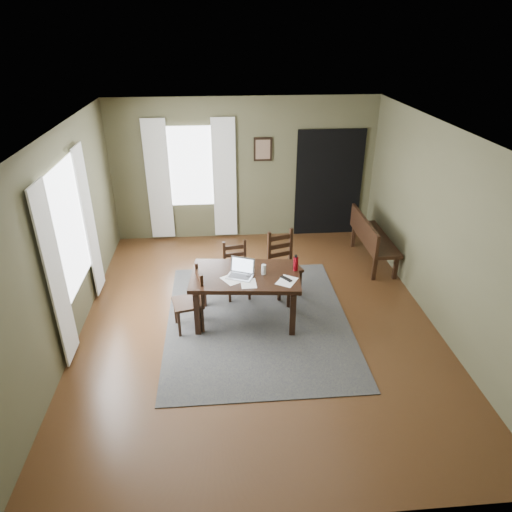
{
  "coord_description": "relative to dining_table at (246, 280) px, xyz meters",
  "views": [
    {
      "loc": [
        -0.48,
        -5.44,
        3.87
      ],
      "look_at": [
        0.0,
        0.3,
        0.9
      ],
      "focal_mm": 32.0,
      "sensor_mm": 36.0,
      "label": 1
    }
  ],
  "objects": [
    {
      "name": "paper_e",
      "position": [
        0.03,
        -0.26,
        0.09
      ],
      "size": [
        0.21,
        0.27,
        0.0
      ],
      "primitive_type": "cube",
      "rotation": [
        0.0,
        0.0,
        0.03
      ],
      "color": "white",
      "rests_on": "dining_table"
    },
    {
      "name": "room_shell",
      "position": [
        0.17,
        -0.04,
        1.14
      ],
      "size": [
        5.02,
        6.02,
        2.71
      ],
      "color": "#4E4D33",
      "rests_on": "ground"
    },
    {
      "name": "laptop",
      "position": [
        -0.06,
        -0.02,
        0.15
      ],
      "size": [
        0.42,
        0.38,
        0.23
      ],
      "rotation": [
        0.0,
        0.0,
        -0.39
      ],
      "color": "#B7B7BC",
      "rests_on": "dining_table"
    },
    {
      "name": "tv_remote",
      "position": [
        0.54,
        -0.19,
        0.1
      ],
      "size": [
        0.15,
        0.18,
        0.02
      ],
      "primitive_type": "cube",
      "rotation": [
        0.0,
        0.0,
        0.65
      ],
      "color": "black",
      "rests_on": "dining_table"
    },
    {
      "name": "curtain_left_far",
      "position": [
        -2.27,
        0.98,
        0.53
      ],
      "size": [
        0.03,
        0.48,
        2.3
      ],
      "color": "silver",
      "rests_on": "ground"
    },
    {
      "name": "ground",
      "position": [
        0.17,
        -0.04,
        -0.67
      ],
      "size": [
        5.0,
        6.0,
        0.01
      ],
      "color": "#492C16"
    },
    {
      "name": "framed_picture",
      "position": [
        0.52,
        2.93,
        1.08
      ],
      "size": [
        0.34,
        0.03,
        0.44
      ],
      "color": "black",
      "rests_on": "ground"
    },
    {
      "name": "curtain_back_right",
      "position": [
        -0.21,
        2.9,
        0.53
      ],
      "size": [
        0.44,
        0.03,
        2.3
      ],
      "color": "silver",
      "rests_on": "ground"
    },
    {
      "name": "window_back",
      "position": [
        -0.83,
        2.93,
        0.78
      ],
      "size": [
        1.0,
        0.01,
        1.5
      ],
      "color": "white",
      "rests_on": "ground"
    },
    {
      "name": "dining_table",
      "position": [
        0.0,
        0.0,
        0.0
      ],
      "size": [
        1.58,
        1.04,
        0.75
      ],
      "rotation": [
        0.0,
        0.0,
        -0.1
      ],
      "color": "black",
      "rests_on": "rug"
    },
    {
      "name": "water_bottle",
      "position": [
        0.71,
        0.05,
        0.2
      ],
      "size": [
        0.09,
        0.09,
        0.24
      ],
      "rotation": [
        0.0,
        0.0,
        -0.3
      ],
      "color": "#A00C19",
      "rests_on": "dining_table"
    },
    {
      "name": "chair_back_left",
      "position": [
        -0.1,
        0.7,
        -0.24
      ],
      "size": [
        0.44,
        0.44,
        0.87
      ],
      "rotation": [
        0.0,
        0.0,
        0.16
      ],
      "color": "black",
      "rests_on": "rug"
    },
    {
      "name": "window_left",
      "position": [
        -2.3,
        0.16,
        0.78
      ],
      "size": [
        0.01,
        1.3,
        1.7
      ],
      "color": "white",
      "rests_on": "ground"
    },
    {
      "name": "chair_end",
      "position": [
        -0.76,
        -0.12,
        -0.22
      ],
      "size": [
        0.48,
        0.48,
        0.91
      ],
      "rotation": [
        0.0,
        0.0,
        -1.35
      ],
      "color": "black",
      "rests_on": "rug"
    },
    {
      "name": "curtain_left_near",
      "position": [
        -2.27,
        -0.66,
        0.53
      ],
      "size": [
        0.03,
        0.48,
        2.3
      ],
      "color": "silver",
      "rests_on": "ground"
    },
    {
      "name": "paper_a",
      "position": [
        -0.2,
        -0.14,
        0.09
      ],
      "size": [
        0.32,
        0.35,
        0.0
      ],
      "primitive_type": "cube",
      "rotation": [
        0.0,
        0.0,
        0.55
      ],
      "color": "white",
      "rests_on": "dining_table"
    },
    {
      "name": "curtain_back_left",
      "position": [
        -1.45,
        2.9,
        0.53
      ],
      "size": [
        0.44,
        0.03,
        2.3
      ],
      "color": "silver",
      "rests_on": "ground"
    },
    {
      "name": "chair_back_right",
      "position": [
        0.64,
        0.74,
        -0.17
      ],
      "size": [
        0.55,
        0.55,
        1.0
      ],
      "rotation": [
        0.0,
        0.0,
        0.31
      ],
      "color": "black",
      "rests_on": "rug"
    },
    {
      "name": "rug",
      "position": [
        0.17,
        -0.04,
        -0.66
      ],
      "size": [
        2.6,
        3.2,
        0.01
      ],
      "color": "#383838",
      "rests_on": "ground"
    },
    {
      "name": "computer_mouse",
      "position": [
        0.05,
        -0.07,
        0.11
      ],
      "size": [
        0.08,
        0.1,
        0.03
      ],
      "primitive_type": "cube",
      "rotation": [
        0.0,
        0.0,
        -0.39
      ],
      "color": "#3F3F42",
      "rests_on": "dining_table"
    },
    {
      "name": "drinking_glass",
      "position": [
        0.25,
        -0.02,
        0.17
      ],
      "size": [
        0.08,
        0.08,
        0.14
      ],
      "primitive_type": "cylinder",
      "rotation": [
        0.0,
        0.0,
        0.22
      ],
      "color": "silver",
      "rests_on": "dining_table"
    },
    {
      "name": "bench",
      "position": [
        2.31,
        1.62,
        -0.16
      ],
      "size": [
        0.48,
        1.49,
        0.84
      ],
      "rotation": [
        0.0,
        0.0,
        1.57
      ],
      "color": "black",
      "rests_on": "ground"
    },
    {
      "name": "paper_b",
      "position": [
        0.54,
        -0.24,
        0.09
      ],
      "size": [
        0.34,
        0.36,
        0.0
      ],
      "primitive_type": "cube",
      "rotation": [
        0.0,
        0.0,
        -0.55
      ],
      "color": "white",
      "rests_on": "dining_table"
    },
    {
      "name": "doorway_back",
      "position": [
        1.82,
        2.93,
        0.38
      ],
      "size": [
        1.3,
        0.03,
        2.1
      ],
      "color": "black",
      "rests_on": "ground"
    }
  ]
}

